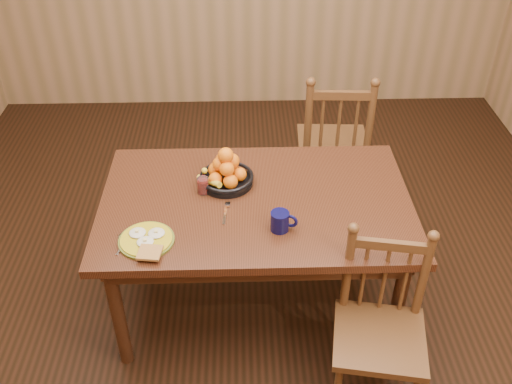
{
  "coord_description": "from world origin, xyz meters",
  "views": [
    {
      "loc": [
        -0.07,
        -2.32,
        2.54
      ],
      "look_at": [
        0.0,
        0.0,
        0.8
      ],
      "focal_mm": 40.0,
      "sensor_mm": 36.0,
      "label": 1
    }
  ],
  "objects_px": {
    "dining_table": "(256,213)",
    "coffee_mug": "(281,221)",
    "chair_far": "(333,144)",
    "chair_near": "(380,329)",
    "fruit_bowl": "(226,173)",
    "breakfast_plate": "(147,240)"
  },
  "relations": [
    {
      "from": "breakfast_plate",
      "to": "fruit_bowl",
      "type": "distance_m",
      "value": 0.59
    },
    {
      "from": "coffee_mug",
      "to": "fruit_bowl",
      "type": "relative_size",
      "value": 0.46
    },
    {
      "from": "chair_far",
      "to": "coffee_mug",
      "type": "relative_size",
      "value": 7.74
    },
    {
      "from": "dining_table",
      "to": "chair_near",
      "type": "height_order",
      "value": "chair_near"
    },
    {
      "from": "chair_near",
      "to": "breakfast_plate",
      "type": "distance_m",
      "value": 1.16
    },
    {
      "from": "breakfast_plate",
      "to": "coffee_mug",
      "type": "distance_m",
      "value": 0.64
    },
    {
      "from": "dining_table",
      "to": "coffee_mug",
      "type": "height_order",
      "value": "coffee_mug"
    },
    {
      "from": "chair_far",
      "to": "fruit_bowl",
      "type": "xyz_separation_m",
      "value": [
        -0.7,
        -0.77,
        0.31
      ]
    },
    {
      "from": "coffee_mug",
      "to": "fruit_bowl",
      "type": "xyz_separation_m",
      "value": [
        -0.27,
        0.39,
        0.02
      ]
    },
    {
      "from": "chair_near",
      "to": "coffee_mug",
      "type": "height_order",
      "value": "chair_near"
    },
    {
      "from": "fruit_bowl",
      "to": "breakfast_plate",
      "type": "bearing_deg",
      "value": -128.48
    },
    {
      "from": "dining_table",
      "to": "coffee_mug",
      "type": "xyz_separation_m",
      "value": [
        0.11,
        -0.24,
        0.14
      ]
    },
    {
      "from": "chair_far",
      "to": "coffee_mug",
      "type": "height_order",
      "value": "chair_far"
    },
    {
      "from": "chair_far",
      "to": "fruit_bowl",
      "type": "bearing_deg",
      "value": 50.32
    },
    {
      "from": "dining_table",
      "to": "fruit_bowl",
      "type": "bearing_deg",
      "value": 135.83
    },
    {
      "from": "coffee_mug",
      "to": "dining_table",
      "type": "bearing_deg",
      "value": 115.32
    },
    {
      "from": "chair_near",
      "to": "fruit_bowl",
      "type": "xyz_separation_m",
      "value": [
        -0.71,
        0.76,
        0.37
      ]
    },
    {
      "from": "chair_near",
      "to": "fruit_bowl",
      "type": "bearing_deg",
      "value": 143.41
    },
    {
      "from": "chair_far",
      "to": "chair_near",
      "type": "distance_m",
      "value": 1.53
    },
    {
      "from": "breakfast_plate",
      "to": "fruit_bowl",
      "type": "relative_size",
      "value": 1.01
    },
    {
      "from": "dining_table",
      "to": "breakfast_plate",
      "type": "height_order",
      "value": "breakfast_plate"
    },
    {
      "from": "chair_far",
      "to": "chair_near",
      "type": "height_order",
      "value": "chair_far"
    }
  ]
}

